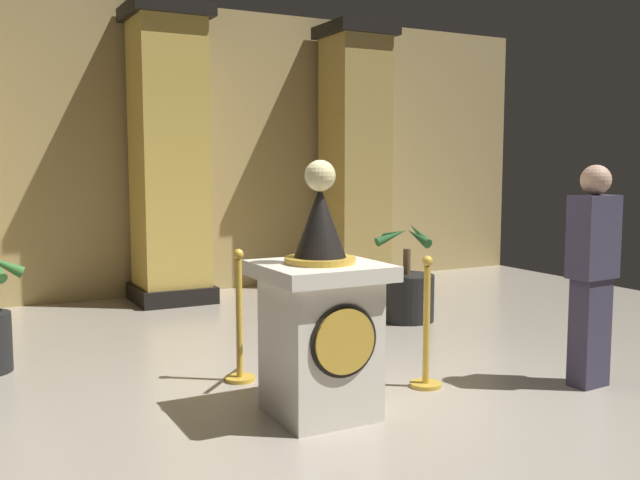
{
  "coord_description": "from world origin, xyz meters",
  "views": [
    {
      "loc": [
        -2.44,
        -4.27,
        1.68
      ],
      "look_at": [
        -0.26,
        -0.14,
        1.18
      ],
      "focal_mm": 40.36,
      "sensor_mm": 36.0,
      "label": 1
    }
  ],
  "objects_px": {
    "potted_palm_right": "(406,292)",
    "bystander_guest": "(592,270)",
    "pedestal_clock": "(320,320)",
    "stanchion_far": "(239,335)",
    "stanchion_near": "(426,342)"
  },
  "relations": [
    {
      "from": "potted_palm_right",
      "to": "bystander_guest",
      "type": "relative_size",
      "value": 0.64
    },
    {
      "from": "stanchion_far",
      "to": "bystander_guest",
      "type": "distance_m",
      "value": 2.71
    },
    {
      "from": "pedestal_clock",
      "to": "stanchion_far",
      "type": "xyz_separation_m",
      "value": [
        -0.19,
        0.97,
        -0.29
      ]
    },
    {
      "from": "stanchion_near",
      "to": "bystander_guest",
      "type": "xyz_separation_m",
      "value": [
        1.11,
        -0.55,
        0.54
      ]
    },
    {
      "from": "pedestal_clock",
      "to": "stanchion_far",
      "type": "distance_m",
      "value": 1.04
    },
    {
      "from": "pedestal_clock",
      "to": "stanchion_near",
      "type": "bearing_deg",
      "value": 9.93
    },
    {
      "from": "potted_palm_right",
      "to": "stanchion_far",
      "type": "bearing_deg",
      "value": -153.63
    },
    {
      "from": "stanchion_near",
      "to": "bystander_guest",
      "type": "height_order",
      "value": "bystander_guest"
    },
    {
      "from": "stanchion_near",
      "to": "potted_palm_right",
      "type": "xyz_separation_m",
      "value": [
        1.19,
        1.98,
        -0.04
      ]
    },
    {
      "from": "pedestal_clock",
      "to": "potted_palm_right",
      "type": "height_order",
      "value": "pedestal_clock"
    },
    {
      "from": "potted_palm_right",
      "to": "pedestal_clock",
      "type": "bearing_deg",
      "value": -135.38
    },
    {
      "from": "stanchion_far",
      "to": "bystander_guest",
      "type": "bearing_deg",
      "value": -30.62
    },
    {
      "from": "pedestal_clock",
      "to": "stanchion_far",
      "type": "bearing_deg",
      "value": 101.22
    },
    {
      "from": "stanchion_near",
      "to": "potted_palm_right",
      "type": "height_order",
      "value": "potted_palm_right"
    },
    {
      "from": "stanchion_near",
      "to": "stanchion_far",
      "type": "bearing_deg",
      "value": 145.96
    }
  ]
}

